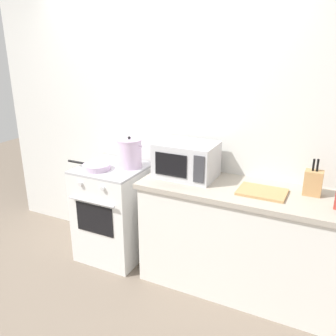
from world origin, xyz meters
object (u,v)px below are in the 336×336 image
Objects in this scene: cutting_board at (262,192)px; stove at (114,212)px; stock_pot at (130,153)px; microwave at (186,160)px; knife_block at (313,183)px; frying_pan at (96,167)px.

stove is at bearing -179.95° from cutting_board.
microwave reaches higher than stock_pot.
stock_pot is 0.57m from microwave.
stock_pot reaches higher than knife_block.
frying_pan is 1.84m from knife_block.
stove is 0.95m from microwave.
stock_pot is 1.58m from knife_block.
stock_pot is at bearing 179.76° from microwave.
stove is 0.62m from stock_pot.
frying_pan reaches higher than stove.
microwave is 1.01m from knife_block.
knife_block is (1.82, 0.25, 0.07)m from frying_pan.
stock_pot is 0.86× the size of cutting_board.
cutting_board is (1.39, 0.00, 0.47)m from stove.
cutting_board is at bearing -3.72° from stock_pot.
knife_block is at bearing 2.16° from stock_pot.
knife_block reaches higher than cutting_board.
stove is at bearing -175.33° from knife_block.
stove is 2.04× the size of frying_pan.
knife_block is (1.01, 0.06, -0.05)m from microwave.
microwave reaches higher than frying_pan.
microwave is (0.72, 0.08, 0.61)m from stove.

